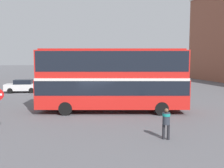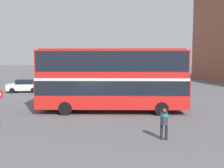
{
  "view_description": "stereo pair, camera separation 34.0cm",
  "coord_description": "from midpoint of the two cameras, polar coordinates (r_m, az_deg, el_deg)",
  "views": [
    {
      "loc": [
        -4.06,
        -19.26,
        4.31
      ],
      "look_at": [
        1.42,
        0.07,
        2.2
      ],
      "focal_mm": 42.0,
      "sensor_mm": 36.0,
      "label": 1
    },
    {
      "loc": [
        -3.73,
        -19.35,
        4.31
      ],
      "look_at": [
        1.42,
        0.07,
        2.2
      ],
      "focal_mm": 42.0,
      "sensor_mm": 36.0,
      "label": 2
    }
  ],
  "objects": [
    {
      "name": "double_decker_bus",
      "position": [
        20.15,
        0.49,
        1.67
      ],
      "size": [
        11.68,
        5.6,
        4.9
      ],
      "rotation": [
        0.0,
        0.0,
        -0.28
      ],
      "color": "red",
      "rests_on": "ground_plane"
    },
    {
      "name": "pedestrian_foreground",
      "position": [
        13.97,
        11.98,
        -7.82
      ],
      "size": [
        0.56,
        0.56,
        1.65
      ],
      "rotation": [
        0.0,
        0.0,
        4.1
      ],
      "color": "#232328",
      "rests_on": "ground_plane"
    },
    {
      "name": "parked_car_kerb_near",
      "position": [
        33.42,
        -18.24,
        -0.37
      ],
      "size": [
        4.15,
        2.26,
        1.56
      ],
      "rotation": [
        0.0,
        0.0,
        3.0
      ],
      "color": "silver",
      "rests_on": "ground_plane"
    },
    {
      "name": "ground_plane",
      "position": [
        20.16,
        -3.38,
        -6.37
      ],
      "size": [
        240.0,
        240.0,
        0.0
      ],
      "primitive_type": "plane",
      "color": "#5B5B60"
    }
  ]
}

